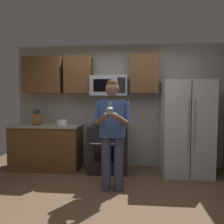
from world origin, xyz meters
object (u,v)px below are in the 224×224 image
Objects in this scene: person at (112,128)px; refrigerator at (186,128)px; microwave at (109,86)px; oven_range at (109,148)px; bowl_large_white at (62,122)px; knife_block at (37,119)px; cupcake at (110,111)px.

refrigerator is at bearing 33.55° from person.
oven_range is at bearing -90.02° from microwave.
oven_range is 1.08m from person.
refrigerator is at bearing -1.50° from oven_range.
knife_block is at bearing -177.12° from bowl_large_white.
bowl_large_white reaches higher than oven_range.
knife_block is (-1.47, -0.03, 0.57)m from oven_range.
oven_range is at bearing 0.22° from bowl_large_white.
knife_block is at bearing 179.81° from refrigerator.
refrigerator is 8.23× the size of bowl_large_white.
refrigerator is 2.98m from knife_block.
person is at bearing -39.40° from bowl_large_white.
microwave reaches higher than oven_range.
microwave is at bearing 96.69° from cupcake.
refrigerator is (1.50, -0.04, 0.44)m from oven_range.
person reaches higher than oven_range.
person is at bearing -146.45° from refrigerator.
refrigerator reaches higher than oven_range.
oven_range is 1.09m from bowl_large_white.
cupcake is (0.00, -0.33, 0.30)m from person.
cupcake is at bearing -137.73° from refrigerator.
knife_block reaches higher than oven_range.
oven_range is 1.26m from microwave.
microwave reaches higher than knife_block.
microwave is (0.00, 0.12, 1.26)m from oven_range.
refrigerator is 10.35× the size of cupcake.
refrigerator is 1.02× the size of person.
cupcake is at bearing -83.31° from microwave.
person is (1.64, -0.90, -0.04)m from knife_block.
knife_block is 1.84× the size of cupcake.
knife_block is (-2.97, 0.01, 0.13)m from refrigerator.
cupcake is (0.16, -1.26, 0.83)m from oven_range.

